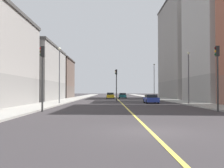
{
  "coord_description": "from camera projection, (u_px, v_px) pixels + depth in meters",
  "views": [
    {
      "loc": [
        -1.8,
        -12.16,
        1.78
      ],
      "look_at": [
        -1.24,
        49.02,
        3.38
      ],
      "focal_mm": 43.99,
      "sensor_mm": 36.0,
      "label": 1
    }
  ],
  "objects": [
    {
      "name": "building_right_distant",
      "position": [
        54.0,
        79.0,
        71.32
      ],
      "size": [
        9.45,
        14.59,
        10.14
      ],
      "color": "brown",
      "rests_on": "ground"
    },
    {
      "name": "ground_plane",
      "position": [
        150.0,
        131.0,
        12.13
      ],
      "size": [
        400.0,
        400.0,
        0.0
      ],
      "primitive_type": "plane",
      "color": "#353133",
      "rests_on": "ground"
    },
    {
      "name": "traffic_light_left_near",
      "position": [
        217.0,
        69.0,
        23.75
      ],
      "size": [
        0.4,
        0.32,
        5.7
      ],
      "color": "#2D2D2D",
      "rests_on": "ground"
    },
    {
      "name": "street_lamp_right_near",
      "position": [
        59.0,
        70.0,
        37.04
      ],
      "size": [
        0.36,
        0.36,
        7.56
      ],
      "color": "#4C4C51",
      "rests_on": "ground"
    },
    {
      "name": "street_lamp_left_near",
      "position": [
        188.0,
        72.0,
        35.95
      ],
      "size": [
        0.36,
        0.36,
        6.81
      ],
      "color": "#4C4C51",
      "rests_on": "ground"
    },
    {
      "name": "car_blue",
      "position": [
        151.0,
        99.0,
        40.35
      ],
      "size": [
        1.86,
        4.35,
        1.31
      ],
      "color": "#23389E",
      "rests_on": "ground"
    },
    {
      "name": "sidewalk_left",
      "position": [
        162.0,
        99.0,
        61.2
      ],
      "size": [
        3.84,
        168.0,
        0.15
      ],
      "primitive_type": "cube",
      "color": "#9E9B93",
      "rests_on": "ground"
    },
    {
      "name": "building_left_mid",
      "position": [
        221.0,
        39.0,
        44.46
      ],
      "size": [
        9.45,
        14.78,
        20.41
      ],
      "color": "gray",
      "rests_on": "ground"
    },
    {
      "name": "car_teal",
      "position": [
        123.0,
        96.0,
        70.51
      ],
      "size": [
        2.08,
        4.53,
        1.32
      ],
      "color": "#196670",
      "rests_on": "ground"
    },
    {
      "name": "sidewalk_right",
      "position": [
        73.0,
        99.0,
        61.02
      ],
      "size": [
        3.84,
        168.0,
        0.15
      ],
      "primitive_type": "cube",
      "color": "#9E9B93",
      "rests_on": "ground"
    },
    {
      "name": "car_yellow",
      "position": [
        110.0,
        96.0,
        67.09
      ],
      "size": [
        1.89,
        4.58,
        1.44
      ],
      "color": "gold",
      "rests_on": "ground"
    },
    {
      "name": "building_right_midblock",
      "position": [
        33.0,
        73.0,
        52.32
      ],
      "size": [
        9.45,
        20.19,
        10.31
      ],
      "color": "gray",
      "rests_on": "ground"
    },
    {
      "name": "traffic_light_right_near",
      "position": [
        42.0,
        69.0,
        23.61
      ],
      "size": [
        0.4,
        0.32,
        5.66
      ],
      "color": "#2D2D2D",
      "rests_on": "ground"
    },
    {
      "name": "building_left_far",
      "position": [
        185.0,
        50.0,
        65.87
      ],
      "size": [
        9.45,
        22.34,
        23.53
      ],
      "color": "slate",
      "rests_on": "ground"
    },
    {
      "name": "street_lamp_left_far",
      "position": [
        154.0,
        78.0,
        63.63
      ],
      "size": [
        0.36,
        0.36,
        8.03
      ],
      "color": "#4C4C51",
      "rests_on": "ground"
    },
    {
      "name": "lane_center_stripe",
      "position": [
        118.0,
        99.0,
        61.11
      ],
      "size": [
        0.16,
        154.0,
        0.01
      ],
      "primitive_type": "cube",
      "color": "#E5D14C",
      "rests_on": "ground"
    },
    {
      "name": "traffic_light_median_far",
      "position": [
        116.0,
        81.0,
        47.98
      ],
      "size": [
        0.4,
        0.32,
        5.59
      ],
      "color": "#2D2D2D",
      "rests_on": "ground"
    }
  ]
}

